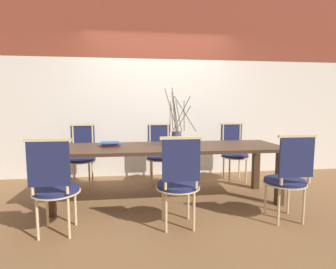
# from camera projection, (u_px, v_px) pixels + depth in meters

# --- Properties ---
(ground_plane) EXTENTS (16.00, 16.00, 0.00)m
(ground_plane) POSITION_uv_depth(u_px,v_px,m) (168.00, 200.00, 3.46)
(ground_plane) COLOR brown
(wall_rear) EXTENTS (12.00, 0.06, 3.20)m
(wall_rear) POSITION_uv_depth(u_px,v_px,m) (158.00, 85.00, 4.60)
(wall_rear) COLOR silver
(wall_rear) RESTS_ON ground_plane
(dining_table) EXTENTS (2.95, 0.87, 0.72)m
(dining_table) POSITION_uv_depth(u_px,v_px,m) (168.00, 152.00, 3.39)
(dining_table) COLOR #422B1C
(dining_table) RESTS_ON ground_plane
(chair_near_leftend) EXTENTS (0.45, 0.45, 0.96)m
(chair_near_leftend) POSITION_uv_depth(u_px,v_px,m) (54.00, 185.00, 2.48)
(chair_near_leftend) COLOR #1E234C
(chair_near_leftend) RESTS_ON ground_plane
(chair_near_left) EXTENTS (0.45, 0.45, 0.96)m
(chair_near_left) POSITION_uv_depth(u_px,v_px,m) (179.00, 180.00, 2.62)
(chair_near_left) COLOR #1E234C
(chair_near_left) RESTS_ON ground_plane
(chair_near_center) EXTENTS (0.45, 0.45, 0.96)m
(chair_near_center) POSITION_uv_depth(u_px,v_px,m) (288.00, 176.00, 2.77)
(chair_near_center) COLOR #1E234C
(chair_near_center) RESTS_ON ground_plane
(chair_far_leftend) EXTENTS (0.45, 0.45, 0.96)m
(chair_far_leftend) POSITION_uv_depth(u_px,v_px,m) (82.00, 154.00, 4.03)
(chair_far_leftend) COLOR #1E234C
(chair_far_leftend) RESTS_ON ground_plane
(chair_far_left) EXTENTS (0.45, 0.45, 0.96)m
(chair_far_left) POSITION_uv_depth(u_px,v_px,m) (160.00, 152.00, 4.18)
(chair_far_left) COLOR #1E234C
(chair_far_left) RESTS_ON ground_plane
(chair_far_center) EXTENTS (0.45, 0.45, 0.96)m
(chair_far_center) POSITION_uv_depth(u_px,v_px,m) (234.00, 151.00, 4.33)
(chair_far_center) COLOR #1E234C
(chair_far_center) RESTS_ON ground_plane
(vase_centerpiece) EXTENTS (0.40, 0.42, 0.74)m
(vase_centerpiece) POSITION_uv_depth(u_px,v_px,m) (177.00, 137.00, 3.32)
(vase_centerpiece) COLOR #4C5156
(vase_centerpiece) RESTS_ON dining_table
(book_stack) EXTENTS (0.27, 0.21, 0.05)m
(book_stack) POSITION_uv_depth(u_px,v_px,m) (110.00, 144.00, 3.37)
(book_stack) COLOR maroon
(book_stack) RESTS_ON dining_table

